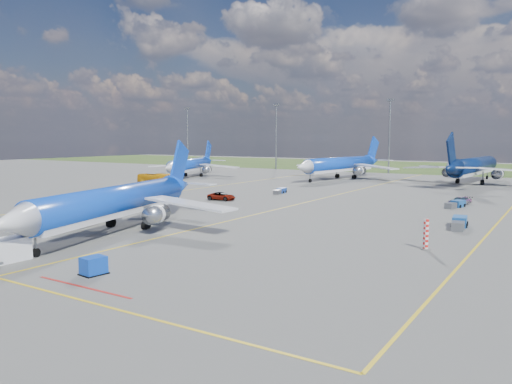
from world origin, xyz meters
The scene contains 18 objects.
ground centered at (0.00, 0.00, 0.00)m, with size 400.00×400.00×0.00m, color #525250.
grass_strip centered at (0.00, 150.00, 0.00)m, with size 400.00×80.00×0.01m, color #2D4719.
taxiway_lines centered at (0.17, 27.70, 0.01)m, with size 60.25×160.00×0.02m.
floodlight_masts centered at (10.00, 110.00, 12.56)m, with size 202.20×0.50×22.70m.
warning_post centered at (26.00, 8.00, 1.50)m, with size 0.50×0.50×3.00m, color red.
bg_jet_nw centered at (-51.72, 65.64, 0.00)m, with size 28.34×37.19×9.74m, color #0D3FC0, non-canonical shape.
bg_jet_nnw centered at (-14.12, 82.08, 0.00)m, with size 32.02×42.02×11.01m, color #0D3FC0, non-canonical shape.
bg_jet_n centered at (17.70, 87.62, 0.00)m, with size 34.04×44.68×11.70m, color #071941, non-canonical shape.
main_airliner centered at (-6.55, -1.74, 0.00)m, with size 29.64×38.90×10.19m, color #0D3FC0, non-canonical shape.
uld_container centered at (5.89, -15.28, 0.71)m, with size 1.42×1.78×1.42m, color #0C3DB3.
service_van centered at (-3.90, -17.11, 1.03)m, with size 2.06×4.69×2.06m, color white.
apron_bus centered at (-40.49, 41.16, 1.43)m, with size 2.41×10.28×2.86m, color orange.
service_car_a centered at (-27.38, 27.60, 0.66)m, with size 1.56×3.89×1.32m, color #999999.
service_car_b centered at (-13.77, 28.62, 0.69)m, with size 2.29×4.96×1.38m, color #999999.
service_car_c centered at (22.41, 45.22, 0.61)m, with size 1.72×4.24×1.23m, color #999999.
baggage_tug_w centered at (26.46, 22.29, 0.58)m, with size 2.10×5.70×1.25m.
baggage_tug_c centered at (-10.52, 43.57, 0.46)m, with size 1.75×4.52×0.99m.
baggage_tug_e centered at (22.58, 40.73, 0.50)m, with size 2.37×4.95×1.07m.
Camera 1 is at (37.58, -41.08, 10.80)m, focal length 35.00 mm.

